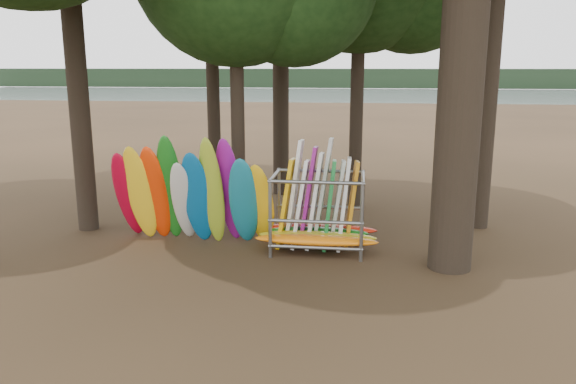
# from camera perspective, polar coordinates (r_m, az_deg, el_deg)

# --- Properties ---
(ground) EXTENTS (120.00, 120.00, 0.00)m
(ground) POSITION_cam_1_polar(r_m,az_deg,el_deg) (13.65, -3.15, -7.06)
(ground) COLOR #47331E
(ground) RESTS_ON ground
(lake) EXTENTS (160.00, 160.00, 0.00)m
(lake) POSITION_cam_1_polar(r_m,az_deg,el_deg) (72.81, 5.56, 9.01)
(lake) COLOR gray
(lake) RESTS_ON ground
(far_shore) EXTENTS (160.00, 4.00, 4.00)m
(far_shore) POSITION_cam_1_polar(r_m,az_deg,el_deg) (122.67, 6.40, 11.40)
(far_shore) COLOR black
(far_shore) RESTS_ON ground
(kayak_row) EXTENTS (4.32, 1.81, 3.05)m
(kayak_row) POSITION_cam_1_polar(r_m,az_deg,el_deg) (14.80, -9.88, -0.39)
(kayak_row) COLOR #BB0624
(kayak_row) RESTS_ON ground
(storage_rack) EXTENTS (3.06, 1.56, 2.86)m
(storage_rack) POSITION_cam_1_polar(r_m,az_deg,el_deg) (14.24, 3.05, -2.30)
(storage_rack) COLOR gray
(storage_rack) RESTS_ON ground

